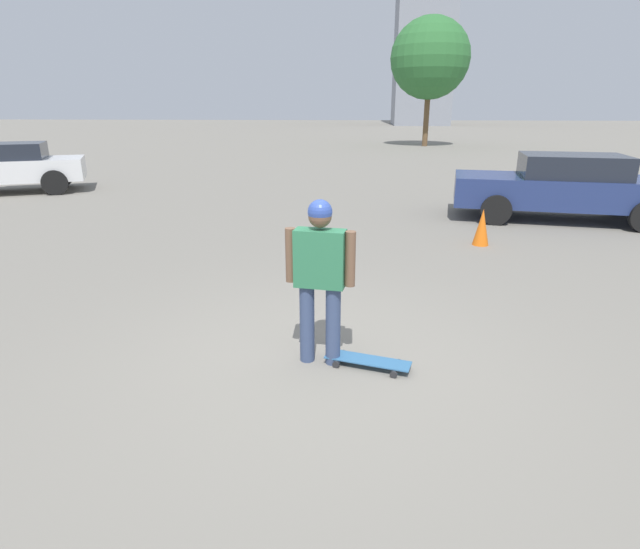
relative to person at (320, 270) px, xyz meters
The scene contains 7 objects.
ground_plane 0.96m from the person, ahead, with size 220.00×220.00×0.00m, color gray.
person is the anchor object (origin of this frame).
skateboard 1.01m from the person, 98.42° to the right, with size 0.42×0.86×0.08m.
car_parked_near 8.59m from the person, 33.84° to the right, with size 2.50×4.88×1.45m.
car_parked_far 13.95m from the person, 46.42° to the left, with size 3.40×4.42×1.44m.
tree_distant 31.21m from the person, ahead, with size 5.05×5.05×7.97m.
traffic_cone 5.39m from the person, 28.15° to the right, with size 0.30×0.30×0.67m.
Camera 1 is at (-4.42, -0.42, 2.39)m, focal length 28.00 mm.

